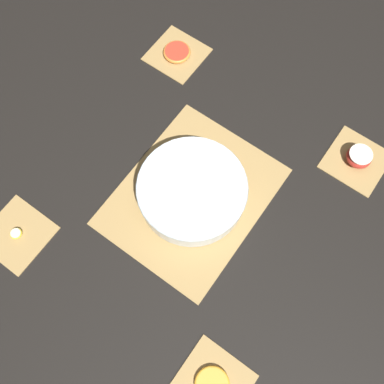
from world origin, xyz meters
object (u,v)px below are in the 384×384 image
(banana_coin_single, at_px, (16,233))
(grapefruit_slice, at_px, (177,52))
(apple_half, at_px, (359,157))
(fruit_salad_bowl, at_px, (192,191))

(banana_coin_single, relative_size, grapefruit_slice, 0.37)
(apple_half, xyz_separation_m, grapefruit_slice, (0.00, 0.60, -0.01))
(banana_coin_single, bearing_deg, apple_half, -41.28)
(fruit_salad_bowl, xyz_separation_m, apple_half, (0.34, -0.30, -0.02))
(fruit_salad_bowl, height_order, banana_coin_single, fruit_salad_bowl)
(apple_half, xyz_separation_m, banana_coin_single, (-0.68, 0.60, -0.01))
(apple_half, bearing_deg, grapefruit_slice, 90.00)
(fruit_salad_bowl, bearing_deg, banana_coin_single, 138.65)
(apple_half, height_order, banana_coin_single, apple_half)
(fruit_salad_bowl, xyz_separation_m, grapefruit_slice, (0.34, 0.30, -0.03))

